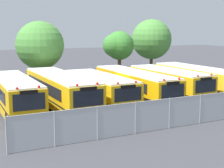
{
  "coord_description": "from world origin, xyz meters",
  "views": [
    {
      "loc": [
        -13.17,
        -24.76,
        6.08
      ],
      "look_at": [
        -0.53,
        0.0,
        1.6
      ],
      "focal_mm": 54.6,
      "sensor_mm": 36.0,
      "label": 1
    }
  ],
  "objects_px": {
    "school_bus_1": "(60,90)",
    "school_bus_2": "(99,89)",
    "school_bus_5": "(196,79)",
    "school_bus_4": "(169,82)",
    "tree_1": "(39,44)",
    "school_bus_3": "(134,84)",
    "tree_2": "(118,46)",
    "tree_3": "(152,39)",
    "school_bus_0": "(15,94)"
  },
  "relations": [
    {
      "from": "school_bus_1",
      "to": "school_bus_5",
      "type": "distance_m",
      "value": 13.41
    },
    {
      "from": "school_bus_2",
      "to": "tree_2",
      "type": "xyz_separation_m",
      "value": [
        6.62,
        9.31,
        2.9
      ]
    },
    {
      "from": "school_bus_5",
      "to": "school_bus_4",
      "type": "bearing_deg",
      "value": 5.24
    },
    {
      "from": "school_bus_0",
      "to": "tree_3",
      "type": "bearing_deg",
      "value": -149.46
    },
    {
      "from": "tree_2",
      "to": "school_bus_3",
      "type": "bearing_deg",
      "value": -109.37
    },
    {
      "from": "school_bus_4",
      "to": "tree_1",
      "type": "height_order",
      "value": "tree_1"
    },
    {
      "from": "school_bus_0",
      "to": "tree_2",
      "type": "distance_m",
      "value": 16.3
    },
    {
      "from": "school_bus_0",
      "to": "school_bus_2",
      "type": "height_order",
      "value": "school_bus_0"
    },
    {
      "from": "school_bus_0",
      "to": "school_bus_3",
      "type": "height_order",
      "value": "school_bus_0"
    },
    {
      "from": "school_bus_5",
      "to": "school_bus_3",
      "type": "bearing_deg",
      "value": 0.92
    },
    {
      "from": "school_bus_2",
      "to": "school_bus_3",
      "type": "xyz_separation_m",
      "value": [
        3.44,
        0.26,
        0.05
      ]
    },
    {
      "from": "school_bus_1",
      "to": "school_bus_2",
      "type": "bearing_deg",
      "value": 174.87
    },
    {
      "from": "school_bus_3",
      "to": "tree_3",
      "type": "distance_m",
      "value": 14.09
    },
    {
      "from": "school_bus_1",
      "to": "tree_2",
      "type": "height_order",
      "value": "tree_2"
    },
    {
      "from": "school_bus_1",
      "to": "tree_1",
      "type": "xyz_separation_m",
      "value": [
        0.72,
        8.3,
        3.16
      ]
    },
    {
      "from": "school_bus_0",
      "to": "school_bus_1",
      "type": "distance_m",
      "value": 3.45
    },
    {
      "from": "school_bus_4",
      "to": "school_bus_5",
      "type": "bearing_deg",
      "value": -175.9
    },
    {
      "from": "school_bus_1",
      "to": "school_bus_2",
      "type": "distance_m",
      "value": 3.21
    },
    {
      "from": "school_bus_4",
      "to": "school_bus_5",
      "type": "height_order",
      "value": "school_bus_5"
    },
    {
      "from": "tree_2",
      "to": "school_bus_0",
      "type": "bearing_deg",
      "value": -145.72
    },
    {
      "from": "school_bus_5",
      "to": "tree_3",
      "type": "height_order",
      "value": "tree_3"
    },
    {
      "from": "school_bus_2",
      "to": "school_bus_4",
      "type": "xyz_separation_m",
      "value": [
        6.85,
        -0.01,
        0.05
      ]
    },
    {
      "from": "school_bus_5",
      "to": "tree_2",
      "type": "xyz_separation_m",
      "value": [
        -3.6,
        9.1,
        2.84
      ]
    },
    {
      "from": "school_bus_3",
      "to": "tree_2",
      "type": "relative_size",
      "value": 1.94
    },
    {
      "from": "school_bus_2",
      "to": "school_bus_4",
      "type": "bearing_deg",
      "value": -179.81
    },
    {
      "from": "tree_3",
      "to": "school_bus_2",
      "type": "bearing_deg",
      "value": -138.49
    },
    {
      "from": "school_bus_2",
      "to": "tree_1",
      "type": "bearing_deg",
      "value": -73.7
    },
    {
      "from": "school_bus_4",
      "to": "tree_2",
      "type": "height_order",
      "value": "tree_2"
    },
    {
      "from": "school_bus_1",
      "to": "tree_1",
      "type": "distance_m",
      "value": 8.91
    },
    {
      "from": "school_bus_3",
      "to": "tree_1",
      "type": "distance_m",
      "value": 10.72
    },
    {
      "from": "tree_1",
      "to": "school_bus_1",
      "type": "bearing_deg",
      "value": -94.99
    },
    {
      "from": "tree_1",
      "to": "tree_3",
      "type": "distance_m",
      "value": 14.77
    },
    {
      "from": "school_bus_2",
      "to": "tree_2",
      "type": "distance_m",
      "value": 11.79
    },
    {
      "from": "school_bus_0",
      "to": "school_bus_1",
      "type": "xyz_separation_m",
      "value": [
        3.45,
        0.03,
        0.02
      ]
    },
    {
      "from": "school_bus_4",
      "to": "tree_3",
      "type": "height_order",
      "value": "tree_3"
    },
    {
      "from": "tree_2",
      "to": "school_bus_5",
      "type": "bearing_deg",
      "value": -68.43
    },
    {
      "from": "school_bus_2",
      "to": "school_bus_3",
      "type": "height_order",
      "value": "school_bus_3"
    },
    {
      "from": "school_bus_5",
      "to": "tree_1",
      "type": "relative_size",
      "value": 1.54
    },
    {
      "from": "tree_1",
      "to": "tree_2",
      "type": "bearing_deg",
      "value": 4.44
    },
    {
      "from": "school_bus_5",
      "to": "tree_2",
      "type": "distance_m",
      "value": 10.18
    },
    {
      "from": "school_bus_0",
      "to": "school_bus_3",
      "type": "xyz_separation_m",
      "value": [
        10.08,
        -0.01,
        -0.04
      ]
    },
    {
      "from": "school_bus_0",
      "to": "tree_2",
      "type": "height_order",
      "value": "tree_2"
    },
    {
      "from": "school_bus_2",
      "to": "school_bus_5",
      "type": "height_order",
      "value": "school_bus_5"
    },
    {
      "from": "tree_1",
      "to": "tree_2",
      "type": "xyz_separation_m",
      "value": [
        9.09,
        0.71,
        -0.36
      ]
    },
    {
      "from": "school_bus_4",
      "to": "tree_1",
      "type": "xyz_separation_m",
      "value": [
        -9.32,
        8.62,
        3.22
      ]
    },
    {
      "from": "tree_2",
      "to": "tree_3",
      "type": "relative_size",
      "value": 0.81
    },
    {
      "from": "school_bus_2",
      "to": "school_bus_5",
      "type": "relative_size",
      "value": 0.91
    },
    {
      "from": "tree_3",
      "to": "school_bus_1",
      "type": "bearing_deg",
      "value": -145.74
    },
    {
      "from": "school_bus_0",
      "to": "tree_1",
      "type": "relative_size",
      "value": 1.46
    },
    {
      "from": "school_bus_0",
      "to": "tree_1",
      "type": "bearing_deg",
      "value": -115.22
    }
  ]
}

